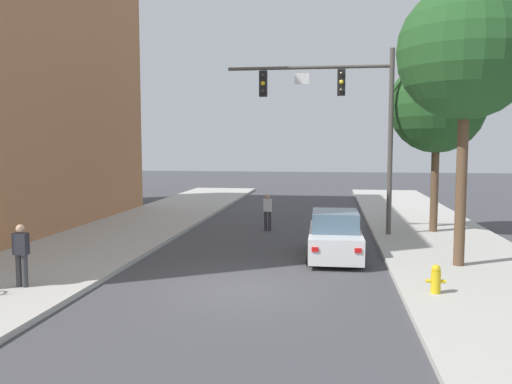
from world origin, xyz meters
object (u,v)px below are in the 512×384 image
at_px(traffic_signal_mast, 343,107).
at_px(fire_hydrant, 436,279).
at_px(street_tree_second, 437,106).
at_px(pedestrian_sidewalk_left_walker, 21,252).
at_px(pedestrian_crossing_road, 268,210).
at_px(street_tree_nearest, 466,52).
at_px(car_lead_white, 335,237).

bearing_deg(traffic_signal_mast, fire_hydrant, -76.10).
height_order(traffic_signal_mast, street_tree_second, traffic_signal_mast).
distance_m(pedestrian_sidewalk_left_walker, street_tree_second, 16.70).
bearing_deg(traffic_signal_mast, pedestrian_crossing_road, 161.16).
height_order(traffic_signal_mast, pedestrian_sidewalk_left_walker, traffic_signal_mast).
relative_size(traffic_signal_mast, street_tree_second, 1.03).
relative_size(street_tree_nearest, street_tree_second, 1.16).
xyz_separation_m(fire_hydrant, street_tree_second, (1.73, 9.64, 4.90)).
bearing_deg(fire_hydrant, street_tree_second, 79.85).
xyz_separation_m(car_lead_white, pedestrian_sidewalk_left_walker, (-8.03, -5.41, 0.34)).
relative_size(pedestrian_crossing_road, fire_hydrant, 2.28).
distance_m(car_lead_white, pedestrian_crossing_road, 6.02).
xyz_separation_m(pedestrian_crossing_road, street_tree_second, (7.09, -0.12, 4.50)).
bearing_deg(traffic_signal_mast, street_tree_second, 14.17).
bearing_deg(fire_hydrant, car_lead_white, 118.51).
distance_m(traffic_signal_mast, pedestrian_sidewalk_left_walker, 13.39).
bearing_deg(fire_hydrant, traffic_signal_mast, 103.90).
height_order(traffic_signal_mast, street_tree_nearest, street_tree_nearest).
height_order(car_lead_white, fire_hydrant, car_lead_white).
distance_m(street_tree_nearest, street_tree_second, 6.51).
bearing_deg(pedestrian_sidewalk_left_walker, street_tree_nearest, 19.44).
distance_m(pedestrian_crossing_road, street_tree_second, 8.40).
relative_size(traffic_signal_mast, street_tree_nearest, 0.89).
height_order(pedestrian_sidewalk_left_walker, pedestrian_crossing_road, pedestrian_sidewalk_left_walker).
distance_m(traffic_signal_mast, car_lead_white, 6.23).
distance_m(fire_hydrant, street_tree_nearest, 6.95).
bearing_deg(street_tree_nearest, street_tree_second, 86.09).
xyz_separation_m(car_lead_white, pedestrian_crossing_road, (-2.92, 5.26, 0.19)).
xyz_separation_m(traffic_signal_mast, pedestrian_sidewalk_left_walker, (-8.33, -9.57, -4.29)).
distance_m(fire_hydrant, street_tree_second, 10.95).
bearing_deg(car_lead_white, street_tree_second, 50.94).
bearing_deg(pedestrian_crossing_road, fire_hydrant, -61.21).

